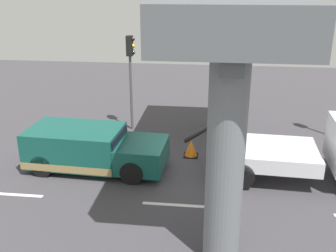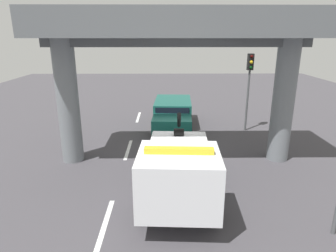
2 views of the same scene
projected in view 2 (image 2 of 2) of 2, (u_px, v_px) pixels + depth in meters
ground_plane at (175, 150)px, 14.51m from camera, size 60.00×40.00×0.10m
lane_stripe_west at (138, 117)px, 20.19m from camera, size 2.60×0.16×0.01m
lane_stripe_mid at (128, 149)px, 14.47m from camera, size 2.60×0.16×0.01m
lane_stripe_east at (105, 224)px, 8.74m from camera, size 2.60×0.16×0.01m
tow_truck_white at (179, 168)px, 9.72m from camera, size 7.30×2.69×2.46m
towed_van_green at (173, 115)px, 17.81m from camera, size 5.30×2.44×1.58m
overpass_structure at (177, 38)px, 11.78m from camera, size 3.60×11.29×6.40m
traffic_light_near at (249, 76)px, 16.43m from camera, size 0.39×0.32×4.46m
traffic_cone_orange at (206, 143)px, 14.40m from camera, size 0.58×0.58×0.69m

